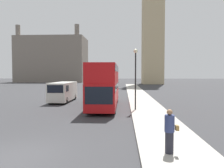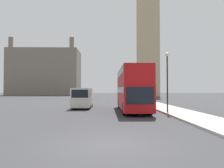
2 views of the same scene
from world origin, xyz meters
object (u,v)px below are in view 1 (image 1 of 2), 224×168
at_px(street_lamp, 136,70).
at_px(pedestrian, 170,131).
at_px(white_van, 63,91).
at_px(red_double_decker_bus, 105,84).

bearing_deg(street_lamp, pedestrian, -85.78).
xyz_separation_m(white_van, street_lamp, (8.25, -6.24, 2.44)).
bearing_deg(white_van, street_lamp, -37.10).
relative_size(red_double_decker_bus, white_van, 1.73).
bearing_deg(street_lamp, white_van, 142.90).
xyz_separation_m(red_double_decker_bus, street_lamp, (2.91, -2.31, 1.35)).
height_order(white_van, street_lamp, street_lamp).
distance_m(red_double_decker_bus, white_van, 6.72).
bearing_deg(pedestrian, street_lamp, 94.22).
distance_m(white_van, pedestrian, 19.13).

